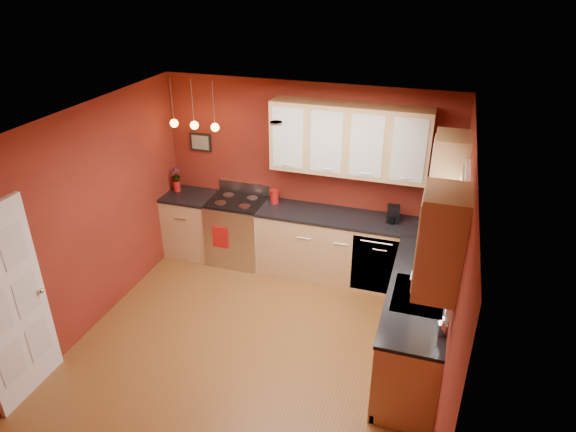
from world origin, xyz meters
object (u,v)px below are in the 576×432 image
(gas_range, at_px, (238,230))
(sink, at_px, (418,297))
(coffee_maker, at_px, (393,215))
(soap_pump, at_px, (443,326))
(red_canister, at_px, (275,196))

(gas_range, height_order, sink, sink)
(coffee_maker, bearing_deg, soap_pump, -78.40)
(coffee_maker, height_order, soap_pump, coffee_maker)
(gas_range, bearing_deg, red_canister, 12.84)
(sink, relative_size, soap_pump, 3.79)
(coffee_maker, relative_size, soap_pump, 1.23)
(red_canister, bearing_deg, coffee_maker, -3.07)
(sink, bearing_deg, red_canister, 142.33)
(gas_range, relative_size, soap_pump, 6.01)
(red_canister, distance_m, soap_pump, 3.20)
(gas_range, xyz_separation_m, red_canister, (0.52, 0.12, 0.55))
(gas_range, bearing_deg, coffee_maker, 0.84)
(red_canister, height_order, coffee_maker, coffee_maker)
(sink, bearing_deg, coffee_maker, 106.84)
(soap_pump, bearing_deg, sink, 114.26)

